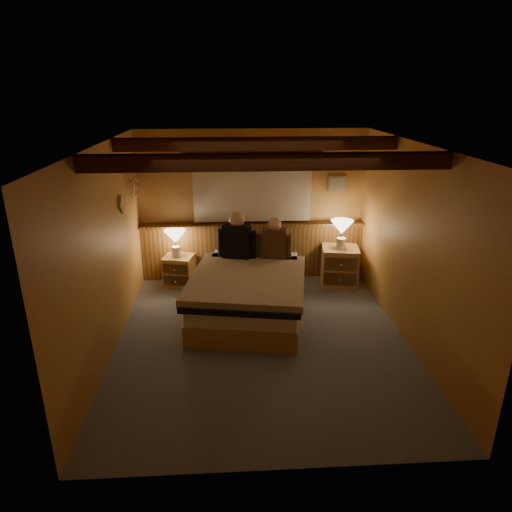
{
  "coord_description": "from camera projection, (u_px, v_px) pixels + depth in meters",
  "views": [
    {
      "loc": [
        -0.39,
        -5.02,
        2.98
      ],
      "look_at": [
        -0.05,
        0.4,
        0.97
      ],
      "focal_mm": 32.0,
      "sensor_mm": 36.0,
      "label": 1
    }
  ],
  "objects": [
    {
      "name": "coat_rail",
      "position": [
        135.0,
        185.0,
        6.55
      ],
      "size": [
        0.05,
        0.55,
        0.24
      ],
      "color": "silver",
      "rests_on": "wall_left"
    },
    {
      "name": "framed_print",
      "position": [
        337.0,
        183.0,
        7.24
      ],
      "size": [
        0.3,
        0.04,
        0.25
      ],
      "color": "tan",
      "rests_on": "wall_back"
    },
    {
      "name": "duffel_bag",
      "position": [
        200.0,
        297.0,
        6.54
      ],
      "size": [
        0.51,
        0.34,
        0.35
      ],
      "rotation": [
        0.0,
        0.0,
        0.11
      ],
      "color": "black",
      "rests_on": "floor"
    },
    {
      "name": "nightstand_left",
      "position": [
        179.0,
        271.0,
        7.26
      ],
      "size": [
        0.51,
        0.48,
        0.49
      ],
      "rotation": [
        0.0,
        0.0,
        -0.21
      ],
      "color": "#AE854A",
      "rests_on": "floor"
    },
    {
      "name": "curtain_window",
      "position": [
        252.0,
        187.0,
        7.12
      ],
      "size": [
        2.18,
        0.09,
        1.11
      ],
      "color": "#442411",
      "rests_on": "wall_back"
    },
    {
      "name": "wall_left",
      "position": [
        106.0,
        253.0,
        5.23
      ],
      "size": [
        0.0,
        4.2,
        4.2
      ],
      "primitive_type": "plane",
      "rotation": [
        1.57,
        0.0,
        1.57
      ],
      "color": "#B1883F",
      "rests_on": "floor"
    },
    {
      "name": "wainscot",
      "position": [
        253.0,
        249.0,
        7.49
      ],
      "size": [
        3.6,
        0.23,
        0.94
      ],
      "color": "brown",
      "rests_on": "wall_back"
    },
    {
      "name": "person_left",
      "position": [
        237.0,
        238.0,
        6.61
      ],
      "size": [
        0.57,
        0.31,
        0.7
      ],
      "rotation": [
        0.0,
        0.0,
        -0.24
      ],
      "color": "black",
      "rests_on": "bed"
    },
    {
      "name": "bed",
      "position": [
        249.0,
        294.0,
        6.21
      ],
      "size": [
        1.75,
        2.11,
        0.65
      ],
      "rotation": [
        0.0,
        0.0,
        -0.17
      ],
      "color": "#AE854A",
      "rests_on": "floor"
    },
    {
      "name": "ceiling_beams",
      "position": [
        261.0,
        152.0,
        5.09
      ],
      "size": [
        3.6,
        1.65,
        0.16
      ],
      "color": "#442411",
      "rests_on": "ceiling"
    },
    {
      "name": "wall_front",
      "position": [
        283.0,
        344.0,
        3.37
      ],
      "size": [
        3.6,
        0.0,
        3.6
      ],
      "primitive_type": "plane",
      "rotation": [
        -1.57,
        0.0,
        0.0
      ],
      "color": "#B1883F",
      "rests_on": "floor"
    },
    {
      "name": "wall_back",
      "position": [
        252.0,
        206.0,
        7.3
      ],
      "size": [
        3.6,
        0.0,
        3.6
      ],
      "primitive_type": "plane",
      "rotation": [
        1.57,
        0.0,
        0.0
      ],
      "color": "#B1883F",
      "rests_on": "floor"
    },
    {
      "name": "person_right",
      "position": [
        274.0,
        241.0,
        6.61
      ],
      "size": [
        0.5,
        0.26,
        0.62
      ],
      "rotation": [
        0.0,
        0.0,
        -0.19
      ],
      "color": "#482F1D",
      "rests_on": "bed"
    },
    {
      "name": "nightstand_right",
      "position": [
        339.0,
        266.0,
        7.27
      ],
      "size": [
        0.63,
        0.58,
        0.62
      ],
      "rotation": [
        0.0,
        0.0,
        -0.15
      ],
      "color": "#AE854A",
      "rests_on": "floor"
    },
    {
      "name": "lamp_right",
      "position": [
        342.0,
        229.0,
        7.01
      ],
      "size": [
        0.35,
        0.35,
        0.46
      ],
      "color": "silver",
      "rests_on": "nightstand_right"
    },
    {
      "name": "wall_right",
      "position": [
        412.0,
        246.0,
        5.44
      ],
      "size": [
        0.0,
        4.2,
        4.2
      ],
      "primitive_type": "plane",
      "rotation": [
        1.57,
        0.0,
        -1.57
      ],
      "color": "#B1883F",
      "rests_on": "floor"
    },
    {
      "name": "floor",
      "position": [
        262.0,
        339.0,
        5.75
      ],
      "size": [
        4.2,
        4.2,
        0.0
      ],
      "primitive_type": "plane",
      "color": "#4C505A",
      "rests_on": "ground"
    },
    {
      "name": "ceiling",
      "position": [
        263.0,
        145.0,
        4.92
      ],
      "size": [
        4.2,
        4.2,
        0.0
      ],
      "primitive_type": "plane",
      "rotation": [
        3.14,
        0.0,
        0.0
      ],
      "color": "#B88045",
      "rests_on": "wall_back"
    },
    {
      "name": "lamp_left",
      "position": [
        175.0,
        238.0,
        7.06
      ],
      "size": [
        0.34,
        0.34,
        0.44
      ],
      "color": "silver",
      "rests_on": "nightstand_left"
    }
  ]
}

